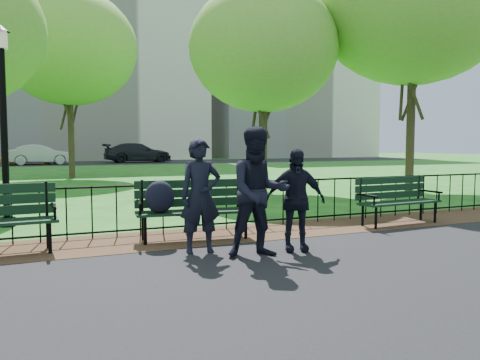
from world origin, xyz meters
name	(u,v)px	position (x,y,z in m)	size (l,w,h in m)	color
ground	(238,256)	(0.00, 0.00, 0.00)	(120.00, 120.00, 0.00)	#1F5716
asphalt_path	(411,353)	(0.00, -3.40, 0.01)	(60.00, 9.20, 0.01)	black
dirt_strip	(204,236)	(0.00, 1.50, 0.01)	(60.00, 1.60, 0.01)	#3C2418
far_street	(75,163)	(0.00, 35.00, 0.01)	(70.00, 9.00, 0.01)	black
iron_fence	(195,205)	(0.00, 2.00, 0.50)	(24.06, 0.06, 1.00)	black
apartment_mid	(83,19)	(2.00, 48.00, 15.00)	(24.00, 15.00, 30.00)	silver
apartment_east	(280,63)	(26.00, 48.00, 12.00)	(20.00, 15.00, 24.00)	silver
park_bench_main	(177,200)	(-0.53, 1.31, 0.69)	(1.96, 0.79, 1.08)	black
park_bench_right_a	(396,195)	(3.91, 1.21, 0.58)	(1.83, 0.67, 1.02)	black
lamppost	(3,118)	(-3.19, 3.98, 2.09)	(0.35, 0.35, 3.84)	black
tree_near_e	(263,49)	(4.23, 7.93, 4.70)	(4.86, 4.86, 6.78)	#2D2116
tree_mid_e	(414,0)	(8.95, 6.27, 6.35)	(6.56, 6.56, 9.14)	#2D2116
tree_far_c	(69,48)	(-1.24, 17.09, 6.01)	(6.21, 6.21, 8.65)	#2D2116
person_left	(200,196)	(-0.43, 0.38, 0.84)	(0.61, 0.40, 1.66)	black
person_mid	(259,192)	(0.24, -0.18, 0.93)	(0.89, 0.46, 1.83)	black
person_right	(295,200)	(0.89, -0.06, 0.77)	(0.89, 0.36, 1.52)	black
taxi	(30,156)	(-3.39, 33.85, 0.70)	(1.62, 4.03, 1.37)	yellow
sedan_silver	(39,155)	(-2.69, 32.84, 0.78)	(1.63, 4.68, 1.54)	#A2A5A9
sedan_dark	(138,153)	(5.13, 34.45, 0.84)	(2.32, 5.71, 1.66)	black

